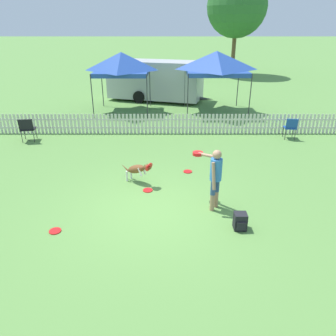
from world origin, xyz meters
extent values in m
plane|color=#5B8C42|center=(0.00, 0.00, 0.00)|extent=(240.00, 240.00, 0.00)
cylinder|color=tan|center=(1.45, -0.04, 0.21)|extent=(0.11, 0.11, 0.43)
cylinder|color=#334C7A|center=(1.45, -0.04, 0.61)|extent=(0.12, 0.12, 0.35)
cylinder|color=tan|center=(1.56, 0.12, 0.21)|extent=(0.11, 0.11, 0.43)
cylinder|color=#334C7A|center=(1.56, 0.12, 0.61)|extent=(0.12, 0.12, 0.35)
cylinder|color=#3372BF|center=(1.50, 0.04, 1.05)|extent=(0.39, 0.39, 0.54)
sphere|color=tan|center=(1.50, 0.04, 1.43)|extent=(0.21, 0.21, 0.21)
cylinder|color=tan|center=(1.43, -0.15, 0.97)|extent=(0.14, 0.21, 0.65)
cylinder|color=tan|center=(1.36, 0.40, 1.26)|extent=(0.54, 0.49, 0.13)
cylinder|color=red|center=(1.12, 0.61, 1.20)|extent=(0.26, 0.26, 0.02)
cylinder|color=red|center=(1.12, 0.61, 1.23)|extent=(0.26, 0.26, 0.02)
cylinder|color=red|center=(1.12, 0.61, 1.26)|extent=(0.26, 0.26, 0.02)
ellipsoid|color=brown|center=(-0.52, 1.48, 0.42)|extent=(0.69, 0.60, 0.44)
ellipsoid|color=white|center=(-0.52, 1.48, 0.37)|extent=(0.37, 0.32, 0.21)
sphere|color=brown|center=(-0.21, 1.26, 0.57)|extent=(0.17, 0.17, 0.17)
cone|color=brown|center=(-0.14, 1.22, 0.60)|extent=(0.17, 0.16, 0.13)
cylinder|color=red|center=(-0.14, 1.22, 0.60)|extent=(0.25, 0.28, 0.25)
cone|color=brown|center=(-0.20, 1.32, 0.63)|extent=(0.05, 0.05, 0.08)
cone|color=brown|center=(-0.26, 1.23, 0.63)|extent=(0.05, 0.05, 0.08)
cylinder|color=white|center=(-0.70, 1.73, 0.15)|extent=(0.06, 0.06, 0.31)
cylinder|color=white|center=(-0.81, 1.58, 0.15)|extent=(0.06, 0.06, 0.31)
cylinder|color=white|center=(-0.31, 1.43, 0.41)|extent=(0.16, 0.13, 0.25)
cylinder|color=white|center=(-0.40, 1.30, 0.41)|extent=(0.16, 0.13, 0.25)
cone|color=brown|center=(-0.88, 1.74, 0.35)|extent=(0.28, 0.22, 0.20)
cylinder|color=red|center=(-0.18, 0.98, 0.01)|extent=(0.26, 0.26, 0.02)
cylinder|color=red|center=(0.98, 2.21, 0.01)|extent=(0.26, 0.26, 0.02)
cylinder|color=red|center=(-2.10, -0.95, 0.01)|extent=(0.26, 0.26, 0.02)
cube|color=black|center=(1.97, -0.83, 0.19)|extent=(0.28, 0.26, 0.38)
cube|color=black|center=(1.97, -0.98, 0.15)|extent=(0.19, 0.04, 0.19)
cube|color=beige|center=(0.00, 6.07, 0.25)|extent=(17.45, 0.04, 0.06)
cube|color=beige|center=(0.00, 6.07, 0.59)|extent=(17.45, 0.04, 0.06)
cube|color=beige|center=(-6.51, 6.07, 0.41)|extent=(0.09, 0.02, 0.82)
cube|color=beige|center=(-6.35, 6.07, 0.41)|extent=(0.09, 0.02, 0.82)
cube|color=beige|center=(-6.20, 6.07, 0.41)|extent=(0.09, 0.02, 0.82)
cube|color=beige|center=(-6.05, 6.07, 0.41)|extent=(0.09, 0.02, 0.82)
cube|color=beige|center=(-5.89, 6.07, 0.41)|extent=(0.09, 0.02, 0.82)
cube|color=beige|center=(-5.74, 6.07, 0.41)|extent=(0.09, 0.02, 0.82)
cube|color=beige|center=(-5.59, 6.07, 0.41)|extent=(0.09, 0.02, 0.82)
cube|color=beige|center=(-5.43, 6.07, 0.41)|extent=(0.09, 0.02, 0.82)
cube|color=beige|center=(-5.28, 6.07, 0.41)|extent=(0.09, 0.02, 0.82)
cube|color=beige|center=(-5.13, 6.07, 0.41)|extent=(0.09, 0.02, 0.82)
cube|color=beige|center=(-4.98, 6.07, 0.41)|extent=(0.09, 0.02, 0.82)
cube|color=beige|center=(-4.82, 6.07, 0.41)|extent=(0.09, 0.02, 0.82)
cube|color=beige|center=(-4.67, 6.07, 0.41)|extent=(0.09, 0.02, 0.82)
cube|color=beige|center=(-4.52, 6.07, 0.41)|extent=(0.09, 0.02, 0.82)
cube|color=beige|center=(-4.36, 6.07, 0.41)|extent=(0.09, 0.02, 0.82)
cube|color=beige|center=(-4.21, 6.07, 0.41)|extent=(0.09, 0.02, 0.82)
cube|color=beige|center=(-4.06, 6.07, 0.41)|extent=(0.09, 0.02, 0.82)
cube|color=beige|center=(-3.90, 6.07, 0.41)|extent=(0.09, 0.02, 0.82)
cube|color=beige|center=(-3.75, 6.07, 0.41)|extent=(0.09, 0.02, 0.82)
cube|color=beige|center=(-3.60, 6.07, 0.41)|extent=(0.09, 0.02, 0.82)
cube|color=beige|center=(-3.44, 6.07, 0.41)|extent=(0.09, 0.02, 0.82)
cube|color=beige|center=(-3.29, 6.07, 0.41)|extent=(0.09, 0.02, 0.82)
cube|color=beige|center=(-3.14, 6.07, 0.41)|extent=(0.09, 0.02, 0.82)
cube|color=beige|center=(-2.99, 6.07, 0.41)|extent=(0.09, 0.02, 0.82)
cube|color=beige|center=(-2.83, 6.07, 0.41)|extent=(0.09, 0.02, 0.82)
cube|color=beige|center=(-2.68, 6.07, 0.41)|extent=(0.09, 0.02, 0.82)
cube|color=beige|center=(-2.53, 6.07, 0.41)|extent=(0.09, 0.02, 0.82)
cube|color=beige|center=(-2.37, 6.07, 0.41)|extent=(0.09, 0.02, 0.82)
cube|color=beige|center=(-2.22, 6.07, 0.41)|extent=(0.09, 0.02, 0.82)
cube|color=beige|center=(-2.07, 6.07, 0.41)|extent=(0.09, 0.02, 0.82)
cube|color=beige|center=(-1.91, 6.07, 0.41)|extent=(0.09, 0.02, 0.82)
cube|color=beige|center=(-1.76, 6.07, 0.41)|extent=(0.09, 0.02, 0.82)
cube|color=beige|center=(-1.61, 6.07, 0.41)|extent=(0.09, 0.02, 0.82)
cube|color=beige|center=(-1.45, 6.07, 0.41)|extent=(0.09, 0.02, 0.82)
cube|color=beige|center=(-1.30, 6.07, 0.41)|extent=(0.09, 0.02, 0.82)
cube|color=beige|center=(-1.15, 6.07, 0.41)|extent=(0.09, 0.02, 0.82)
cube|color=beige|center=(-1.00, 6.07, 0.41)|extent=(0.09, 0.02, 0.82)
cube|color=beige|center=(-0.84, 6.07, 0.41)|extent=(0.09, 0.02, 0.82)
cube|color=beige|center=(-0.69, 6.07, 0.41)|extent=(0.09, 0.02, 0.82)
cube|color=beige|center=(-0.54, 6.07, 0.41)|extent=(0.09, 0.02, 0.82)
cube|color=beige|center=(-0.38, 6.07, 0.41)|extent=(0.09, 0.02, 0.82)
cube|color=beige|center=(-0.23, 6.07, 0.41)|extent=(0.09, 0.02, 0.82)
cube|color=beige|center=(-0.08, 6.07, 0.41)|extent=(0.09, 0.02, 0.82)
cube|color=beige|center=(0.08, 6.07, 0.41)|extent=(0.09, 0.02, 0.82)
cube|color=beige|center=(0.23, 6.07, 0.41)|extent=(0.09, 0.02, 0.82)
cube|color=beige|center=(0.38, 6.07, 0.41)|extent=(0.09, 0.02, 0.82)
cube|color=beige|center=(0.54, 6.07, 0.41)|extent=(0.09, 0.02, 0.82)
cube|color=beige|center=(0.69, 6.07, 0.41)|extent=(0.09, 0.02, 0.82)
cube|color=beige|center=(0.84, 6.07, 0.41)|extent=(0.09, 0.02, 0.82)
cube|color=beige|center=(1.00, 6.07, 0.41)|extent=(0.09, 0.02, 0.82)
cube|color=beige|center=(1.15, 6.07, 0.41)|extent=(0.09, 0.02, 0.82)
cube|color=beige|center=(1.30, 6.07, 0.41)|extent=(0.09, 0.02, 0.82)
cube|color=beige|center=(1.45, 6.07, 0.41)|extent=(0.09, 0.02, 0.82)
cube|color=beige|center=(1.61, 6.07, 0.41)|extent=(0.09, 0.02, 0.82)
cube|color=beige|center=(1.76, 6.07, 0.41)|extent=(0.09, 0.02, 0.82)
cube|color=beige|center=(1.91, 6.07, 0.41)|extent=(0.09, 0.02, 0.82)
cube|color=beige|center=(2.07, 6.07, 0.41)|extent=(0.09, 0.02, 0.82)
cube|color=beige|center=(2.22, 6.07, 0.41)|extent=(0.09, 0.02, 0.82)
cube|color=beige|center=(2.37, 6.07, 0.41)|extent=(0.09, 0.02, 0.82)
cube|color=beige|center=(2.53, 6.07, 0.41)|extent=(0.09, 0.02, 0.82)
cube|color=beige|center=(2.68, 6.07, 0.41)|extent=(0.09, 0.02, 0.82)
cube|color=beige|center=(2.83, 6.07, 0.41)|extent=(0.09, 0.02, 0.82)
cube|color=beige|center=(2.99, 6.07, 0.41)|extent=(0.09, 0.02, 0.82)
cube|color=beige|center=(3.14, 6.07, 0.41)|extent=(0.09, 0.02, 0.82)
cube|color=beige|center=(3.29, 6.07, 0.41)|extent=(0.09, 0.02, 0.82)
cube|color=beige|center=(3.44, 6.07, 0.41)|extent=(0.09, 0.02, 0.82)
cube|color=beige|center=(3.60, 6.07, 0.41)|extent=(0.09, 0.02, 0.82)
cube|color=beige|center=(3.75, 6.07, 0.41)|extent=(0.09, 0.02, 0.82)
cube|color=beige|center=(3.90, 6.07, 0.41)|extent=(0.09, 0.02, 0.82)
cube|color=beige|center=(4.06, 6.07, 0.41)|extent=(0.09, 0.02, 0.82)
cube|color=beige|center=(4.21, 6.07, 0.41)|extent=(0.09, 0.02, 0.82)
cube|color=beige|center=(4.36, 6.07, 0.41)|extent=(0.09, 0.02, 0.82)
cube|color=beige|center=(4.52, 6.07, 0.41)|extent=(0.09, 0.02, 0.82)
cube|color=beige|center=(4.67, 6.07, 0.41)|extent=(0.09, 0.02, 0.82)
cube|color=beige|center=(4.82, 6.07, 0.41)|extent=(0.09, 0.02, 0.82)
cube|color=beige|center=(4.98, 6.07, 0.41)|extent=(0.09, 0.02, 0.82)
cube|color=beige|center=(5.13, 6.07, 0.41)|extent=(0.09, 0.02, 0.82)
cube|color=beige|center=(5.28, 6.07, 0.41)|extent=(0.09, 0.02, 0.82)
cube|color=beige|center=(5.43, 6.07, 0.41)|extent=(0.09, 0.02, 0.82)
cube|color=beige|center=(5.59, 6.07, 0.41)|extent=(0.09, 0.02, 0.82)
cube|color=beige|center=(5.74, 6.07, 0.41)|extent=(0.09, 0.02, 0.82)
cube|color=beige|center=(5.89, 6.07, 0.41)|extent=(0.09, 0.02, 0.82)
cube|color=beige|center=(6.05, 6.07, 0.41)|extent=(0.09, 0.02, 0.82)
cube|color=beige|center=(6.20, 6.07, 0.41)|extent=(0.09, 0.02, 0.82)
cube|color=beige|center=(6.35, 6.07, 0.41)|extent=(0.09, 0.02, 0.82)
cube|color=beige|center=(6.51, 6.07, 0.41)|extent=(0.09, 0.02, 0.82)
cube|color=beige|center=(6.66, 6.07, 0.41)|extent=(0.09, 0.02, 0.82)
cube|color=beige|center=(6.81, 6.07, 0.41)|extent=(0.09, 0.02, 0.82)
cube|color=beige|center=(6.97, 6.07, 0.41)|extent=(0.09, 0.02, 0.82)
cube|color=beige|center=(7.12, 6.07, 0.41)|extent=(0.09, 0.02, 0.82)
cube|color=beige|center=(7.27, 6.07, 0.41)|extent=(0.09, 0.02, 0.82)
cylinder|color=#333338|center=(5.37, 5.61, 0.22)|extent=(0.02, 0.02, 0.44)
cylinder|color=#333338|center=(5.00, 5.64, 0.22)|extent=(0.02, 0.02, 0.44)
cylinder|color=#333338|center=(5.34, 5.24, 0.22)|extent=(0.02, 0.02, 0.44)
cylinder|color=#333338|center=(4.97, 5.27, 0.22)|extent=(0.02, 0.02, 0.44)
cube|color=#1E4799|center=(5.17, 5.44, 0.44)|extent=(0.48, 0.48, 0.03)
cube|color=#1E4799|center=(5.15, 5.24, 0.64)|extent=(0.44, 0.13, 0.42)
cylinder|color=#333338|center=(-4.82, 5.42, 0.24)|extent=(0.02, 0.02, 0.47)
cylinder|color=#333338|center=(-5.26, 5.35, 0.24)|extent=(0.02, 0.02, 0.47)
cylinder|color=#333338|center=(-4.76, 4.98, 0.24)|extent=(0.02, 0.02, 0.47)
cylinder|color=#333338|center=(-5.20, 4.91, 0.24)|extent=(0.02, 0.02, 0.47)
cube|color=black|center=(-5.01, 5.16, 0.47)|extent=(0.59, 0.59, 0.03)
cube|color=black|center=(-4.98, 4.93, 0.70)|extent=(0.53, 0.17, 0.45)
cylinder|color=#333338|center=(-3.19, 8.46, 1.03)|extent=(0.04, 0.04, 2.07)
cylinder|color=#333338|center=(-0.61, 8.46, 1.03)|extent=(0.04, 0.04, 2.07)
cylinder|color=#333338|center=(-3.19, 11.05, 1.03)|extent=(0.04, 0.04, 2.07)
cylinder|color=#333338|center=(-0.61, 11.05, 1.03)|extent=(0.04, 0.04, 2.07)
cube|color=#23479E|center=(-1.90, 9.76, 1.97)|extent=(2.58, 2.58, 0.20)
pyramid|color=#23479E|center=(-1.90, 9.76, 2.50)|extent=(2.58, 2.58, 0.86)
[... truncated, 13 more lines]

